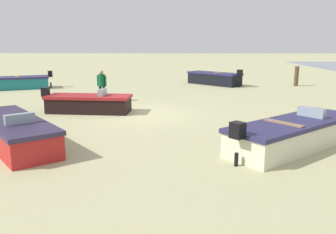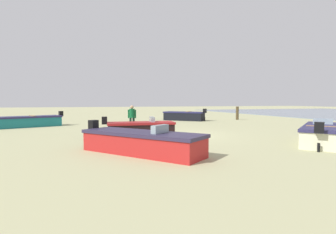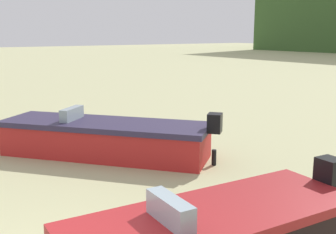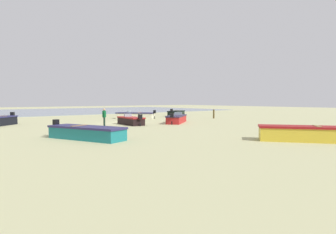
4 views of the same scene
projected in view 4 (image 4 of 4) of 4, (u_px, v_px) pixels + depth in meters
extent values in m
plane|color=tan|center=(124.00, 123.00, 29.13)|extent=(160.00, 160.00, 0.00)
cube|color=slate|center=(36.00, 112.00, 57.36)|extent=(80.00, 36.00, 0.06)
cube|color=black|center=(176.00, 114.00, 42.24)|extent=(3.82, 3.06, 0.67)
cube|color=black|center=(176.00, 111.00, 42.22)|extent=(3.95, 3.17, 0.12)
cube|color=black|center=(172.00, 110.00, 40.38)|extent=(0.40, 0.42, 0.40)
cylinder|color=black|center=(172.00, 115.00, 40.43)|extent=(0.14, 0.14, 0.33)
cube|color=#93784F|center=(175.00, 111.00, 41.80)|extent=(0.83, 1.19, 0.08)
cube|color=black|center=(12.00, 114.00, 27.97)|extent=(0.42, 0.42, 0.40)
cylinder|color=black|center=(13.00, 122.00, 28.02)|extent=(0.14, 0.14, 0.37)
cube|color=#9C6F46|center=(1.00, 116.00, 26.34)|extent=(0.95, 0.91, 0.08)
cube|color=gold|center=(305.00, 135.00, 16.16)|extent=(4.14, 4.77, 0.76)
cube|color=maroon|center=(305.00, 127.00, 16.13)|extent=(4.27, 4.90, 0.12)
cube|color=olive|center=(317.00, 126.00, 15.98)|extent=(1.06, 0.90, 0.08)
cube|color=#B12121|center=(177.00, 120.00, 29.41)|extent=(4.41, 3.95, 0.67)
cube|color=#2E2743|center=(177.00, 116.00, 29.38)|extent=(4.54, 4.07, 0.12)
cube|color=black|center=(172.00, 115.00, 26.95)|extent=(0.42, 0.42, 0.40)
cylinder|color=black|center=(172.00, 123.00, 26.99)|extent=(0.14, 0.14, 0.34)
cube|color=#8C9EA8|center=(178.00, 114.00, 30.16)|extent=(0.66, 0.74, 0.28)
cube|color=beige|center=(135.00, 116.00, 35.90)|extent=(4.11, 4.51, 0.67)
cube|color=#2A2750|center=(135.00, 113.00, 35.87)|extent=(4.24, 4.63, 0.12)
cube|color=black|center=(155.00, 112.00, 35.35)|extent=(0.43, 0.42, 0.40)
cylinder|color=black|center=(155.00, 118.00, 35.40)|extent=(0.14, 0.14, 0.34)
cube|color=#8C9EA8|center=(129.00, 111.00, 36.03)|extent=(0.76, 0.69, 0.28)
cube|color=#8E6A50|center=(140.00, 113.00, 35.75)|extent=(1.05, 0.94, 0.08)
cube|color=black|center=(131.00, 121.00, 27.16)|extent=(1.48, 3.58, 0.63)
cube|color=maroon|center=(131.00, 118.00, 27.14)|extent=(1.57, 3.69, 0.12)
cube|color=black|center=(140.00, 117.00, 25.53)|extent=(0.34, 0.30, 0.40)
cylinder|color=black|center=(140.00, 124.00, 25.57)|extent=(0.11, 0.11, 0.31)
cube|color=#8C9EA8|center=(128.00, 115.00, 27.63)|extent=(0.74, 0.26, 0.28)
cube|color=#197076|center=(87.00, 134.00, 17.02)|extent=(3.26, 5.19, 0.67)
cube|color=navy|center=(86.00, 127.00, 16.99)|extent=(3.37, 5.31, 0.12)
cube|color=black|center=(56.00, 123.00, 18.29)|extent=(0.40, 0.38, 0.40)
cylinder|color=black|center=(56.00, 134.00, 18.33)|extent=(0.13, 0.13, 0.34)
cube|color=olive|center=(79.00, 126.00, 17.29)|extent=(1.22, 0.69, 0.08)
cylinder|color=#4C3B19|center=(214.00, 114.00, 36.51)|extent=(0.20, 0.20, 1.15)
cylinder|color=black|center=(104.00, 122.00, 25.54)|extent=(0.18, 0.18, 0.82)
cylinder|color=black|center=(104.00, 122.00, 25.36)|extent=(0.18, 0.18, 0.82)
cylinder|color=#0F582D|center=(104.00, 114.00, 25.41)|extent=(0.43, 0.43, 0.58)
cylinder|color=#0F582D|center=(104.00, 114.00, 25.61)|extent=(0.11, 0.11, 0.54)
cylinder|color=#0F582D|center=(105.00, 115.00, 25.20)|extent=(0.11, 0.11, 0.54)
sphere|color=tan|center=(104.00, 110.00, 25.38)|extent=(0.28, 0.28, 0.22)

